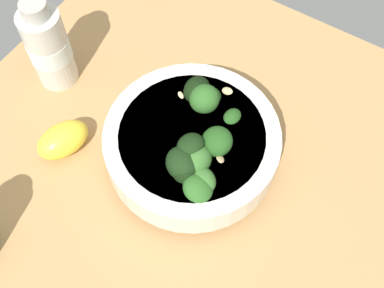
% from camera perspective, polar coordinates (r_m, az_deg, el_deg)
% --- Properties ---
extents(ground_plane, '(0.64, 0.64, 0.04)m').
position_cam_1_polar(ground_plane, '(0.70, -1.21, -1.40)').
color(ground_plane, tan).
extents(bowl_of_broccoli, '(0.23, 0.23, 0.10)m').
position_cam_1_polar(bowl_of_broccoli, '(0.63, 0.08, 0.01)').
color(bowl_of_broccoli, silver).
rests_on(bowl_of_broccoli, ground_plane).
extents(lemon_wedge, '(0.09, 0.07, 0.04)m').
position_cam_1_polar(lemon_wedge, '(0.69, -14.82, 0.49)').
color(lemon_wedge, yellow).
rests_on(lemon_wedge, ground_plane).
extents(bottle_short, '(0.06, 0.06, 0.15)m').
position_cam_1_polar(bottle_short, '(0.73, -16.40, 10.84)').
color(bottle_short, beige).
rests_on(bottle_short, ground_plane).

